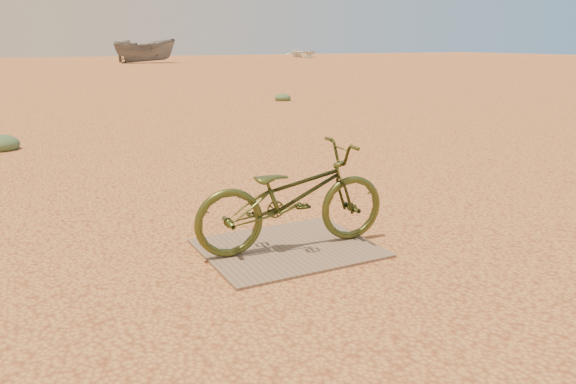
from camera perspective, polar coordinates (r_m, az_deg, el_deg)
name	(u,v)px	position (r m, az deg, el deg)	size (l,w,h in m)	color
ground	(311,231)	(5.09, 2.31, -3.93)	(120.00, 120.00, 0.00)	#DD9953
plywood_board	(288,248)	(4.64, 0.00, -5.71)	(1.37, 1.11, 0.02)	#76614F
bicycle	(292,197)	(4.51, 0.44, -0.48)	(0.57, 1.62, 0.85)	#3D481D
boat_mid_right	(145,51)	(45.10, -14.28, 13.72)	(1.74, 4.64, 1.80)	slate
boat_far_right	(304,53)	(58.95, 1.63, 13.97)	(3.20, 4.48, 0.93)	white
kale_a	(1,150)	(9.94, -27.11, 3.84)	(0.56, 0.56, 0.31)	#58714D
kale_b	(283,101)	(16.27, -0.53, 9.28)	(0.47, 0.47, 0.26)	#58714D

